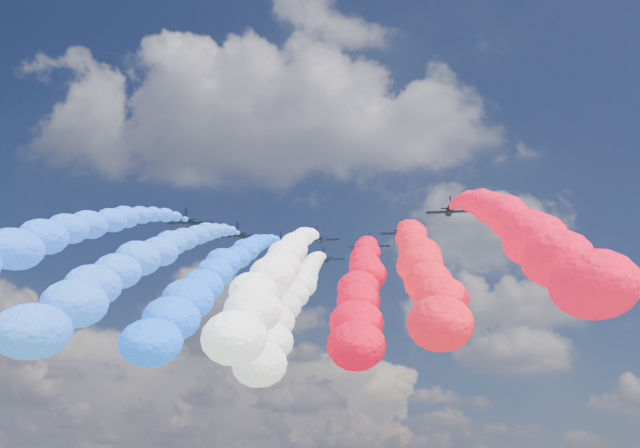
# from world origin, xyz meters

# --- Properties ---
(jet_0) EXTENTS (9.56, 13.10, 5.81)m
(jet_0) POSITION_xyz_m (-26.68, -4.71, 94.78)
(jet_0) COLOR black
(trail_0) EXTENTS (5.88, 96.36, 47.09)m
(trail_0) POSITION_xyz_m (-26.68, -55.21, 72.87)
(trail_0) COLOR #2461FF
(jet_1) EXTENTS (9.99, 13.41, 5.81)m
(jet_1) POSITION_xyz_m (-17.43, 4.34, 94.78)
(jet_1) COLOR black
(trail_1) EXTENTS (5.88, 96.36, 47.09)m
(trail_1) POSITION_xyz_m (-17.43, -46.16, 72.87)
(trail_1) COLOR blue
(jet_2) EXTENTS (10.26, 13.60, 5.81)m
(jet_2) POSITION_xyz_m (-9.26, 11.16, 94.78)
(jet_2) COLOR black
(trail_2) EXTENTS (5.88, 96.36, 47.09)m
(trail_2) POSITION_xyz_m (-9.26, -39.33, 72.87)
(trail_2) COLOR #145BFF
(jet_3) EXTENTS (9.66, 13.17, 5.81)m
(jet_3) POSITION_xyz_m (-0.68, 8.29, 94.78)
(jet_3) COLOR black
(trail_3) EXTENTS (5.88, 96.36, 47.09)m
(trail_3) POSITION_xyz_m (-0.68, -42.21, 72.87)
(trail_3) COLOR white
(jet_4) EXTENTS (9.70, 13.20, 5.81)m
(jet_4) POSITION_xyz_m (-0.17, 23.00, 94.78)
(jet_4) COLOR black
(trail_4) EXTENTS (5.88, 96.36, 47.09)m
(trail_4) POSITION_xyz_m (-0.17, -27.50, 72.87)
(trail_4) COLOR silver
(jet_5) EXTENTS (10.02, 13.43, 5.81)m
(jet_5) POSITION_xyz_m (10.60, 13.69, 94.78)
(jet_5) COLOR black
(trail_5) EXTENTS (5.88, 96.36, 47.09)m
(trail_5) POSITION_xyz_m (10.60, -36.81, 72.87)
(trail_5) COLOR red
(jet_6) EXTENTS (9.76, 13.25, 5.81)m
(jet_6) POSITION_xyz_m (17.92, 5.40, 94.78)
(jet_6) COLOR black
(trail_6) EXTENTS (5.88, 96.36, 47.09)m
(trail_6) POSITION_xyz_m (17.92, -45.10, 72.87)
(trail_6) COLOR red
(jet_7) EXTENTS (9.96, 13.39, 5.81)m
(jet_7) POSITION_xyz_m (27.43, -6.98, 94.78)
(jet_7) COLOR black
(trail_7) EXTENTS (5.88, 96.36, 47.09)m
(trail_7) POSITION_xyz_m (27.43, -57.48, 72.87)
(trail_7) COLOR red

